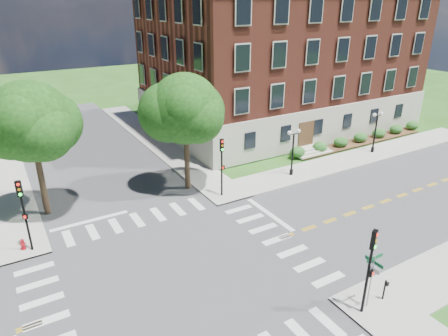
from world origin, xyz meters
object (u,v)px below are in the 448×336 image
twin_lamp_east (376,130)px  street_sign_pole (373,271)px  traffic_signal_nw (23,207)px  fire_hydrant (23,245)px  twin_lamp_west (293,150)px  push_button_post (385,289)px  traffic_signal_se (370,262)px  traffic_signal_ne (222,160)px

twin_lamp_east → street_sign_pole: size_ratio=1.36×
traffic_signal_nw → fire_hydrant: bearing=144.1°
twin_lamp_west → push_button_post: (-6.24, -15.25, -1.73)m
street_sign_pole → traffic_signal_se: bearing=-162.8°
traffic_signal_ne → twin_lamp_east: (18.51, 0.64, -0.66)m
twin_lamp_west → twin_lamp_east: 11.02m
traffic_signal_se → twin_lamp_east: traffic_signal_se is taller
traffic_signal_nw → push_button_post: 21.27m
traffic_signal_nw → fire_hydrant: size_ratio=6.40×
fire_hydrant → street_sign_pole: bearing=-44.6°
traffic_signal_nw → traffic_signal_ne: bearing=2.0°
street_sign_pole → fire_hydrant: 20.90m
traffic_signal_nw → push_button_post: size_ratio=4.00×
twin_lamp_east → fire_hydrant: size_ratio=5.64×
traffic_signal_nw → fire_hydrant: 2.78m
traffic_signal_nw → street_sign_pole: (14.33, -14.29, -0.88)m
twin_lamp_east → street_sign_pole: bearing=-140.0°
twin_lamp_east → push_button_post: twin_lamp_east is taller
traffic_signal_ne → street_sign_pole: bearing=-89.6°
twin_lamp_west → twin_lamp_east: (11.02, 0.27, 0.00)m
traffic_signal_se → traffic_signal_ne: (0.44, 14.95, 0.00)m
twin_lamp_east → fire_hydrant: 33.30m
twin_lamp_west → street_sign_pole: size_ratio=1.36×
traffic_signal_nw → twin_lamp_west: 21.76m
traffic_signal_se → fire_hydrant: size_ratio=6.40×
twin_lamp_west → street_sign_pole: (-7.40, -15.16, -0.21)m
traffic_signal_ne → twin_lamp_east: size_ratio=1.13×
twin_lamp_west → street_sign_pole: 16.87m
twin_lamp_west → fire_hydrant: 22.31m
fire_hydrant → traffic_signal_nw: bearing=-35.9°
traffic_signal_se → twin_lamp_east: (18.94, 15.59, -0.66)m
twin_lamp_east → traffic_signal_se: bearing=-140.5°
street_sign_pole → push_button_post: (1.16, -0.09, -1.51)m
traffic_signal_se → traffic_signal_nw: (-13.81, 14.45, 0.00)m
traffic_signal_ne → twin_lamp_west: traffic_signal_ne is taller
push_button_post → traffic_signal_nw: bearing=137.1°
traffic_signal_nw → traffic_signal_se: bearing=-46.3°
push_button_post → fire_hydrant: (-15.96, 14.72, -0.33)m
traffic_signal_se → twin_lamp_east: size_ratio=1.13×
traffic_signal_nw → twin_lamp_east: size_ratio=1.13×
traffic_signal_ne → twin_lamp_east: bearing=2.0°
traffic_signal_se → street_sign_pole: bearing=17.2°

